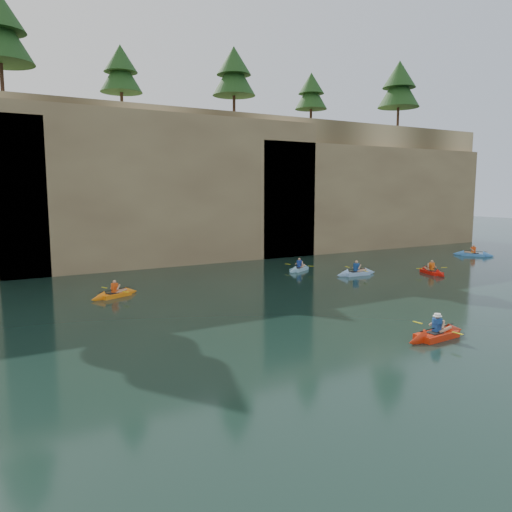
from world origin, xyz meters
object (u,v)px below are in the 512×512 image
kayaker_red_far (432,272)px  kayaker_ltblue_near (356,273)px  kayaker_orange (115,294)px  main_kayaker (437,334)px

kayaker_red_far → kayaker_ltblue_near: bearing=84.0°
kayaker_red_far → kayaker_orange: bearing=98.3°
kayaker_orange → kayaker_ltblue_near: kayaker_ltblue_near is taller
main_kayaker → kayaker_orange: bearing=118.9°
kayaker_orange → kayaker_red_far: (20.19, -3.46, 0.00)m
kayaker_orange → kayaker_ltblue_near: bearing=-27.0°
kayaker_ltblue_near → kayaker_red_far: 5.19m
main_kayaker → kayaker_red_far: main_kayaker is taller
kayaker_orange → kayaker_red_far: kayaker_red_far is taller
main_kayaker → kayaker_ltblue_near: bearing=57.1°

